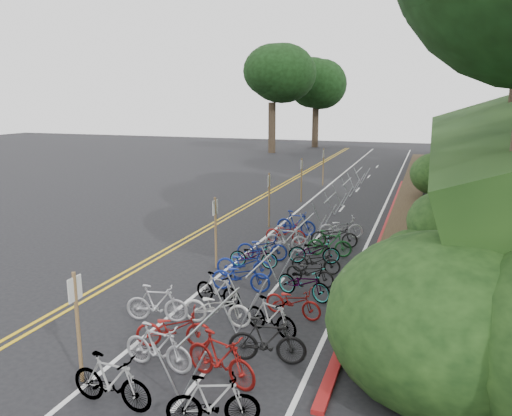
# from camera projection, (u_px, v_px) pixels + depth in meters

# --- Properties ---
(ground) EXTENTS (120.00, 120.00, 0.00)m
(ground) POSITION_uv_depth(u_px,v_px,m) (117.00, 325.00, 12.89)
(ground) COLOR black
(ground) RESTS_ON ground
(road_markings) EXTENTS (7.47, 80.00, 0.01)m
(road_markings) POSITION_uv_depth(u_px,v_px,m) (263.00, 232.00, 22.01)
(road_markings) COLOR gold
(road_markings) RESTS_ON ground
(red_curb) EXTENTS (0.25, 28.00, 0.10)m
(red_curb) POSITION_uv_depth(u_px,v_px,m) (385.00, 230.00, 22.12)
(red_curb) COLOR maroon
(red_curb) RESTS_ON ground
(bike_rack_front) EXTENTS (1.15, 3.18, 1.18)m
(bike_rack_front) POSITION_uv_depth(u_px,v_px,m) (211.00, 327.00, 10.84)
(bike_rack_front) COLOR #90949A
(bike_rack_front) RESTS_ON ground
(bike_racks_rest) EXTENTS (1.14, 23.00, 1.17)m
(bike_racks_rest) POSITION_uv_depth(u_px,v_px,m) (330.00, 204.00, 23.74)
(bike_racks_rest) COLOR #90949A
(bike_racks_rest) RESTS_ON ground
(signpost_near) EXTENTS (0.08, 0.40, 2.39)m
(signpost_near) POSITION_uv_depth(u_px,v_px,m) (77.00, 320.00, 10.06)
(signpost_near) COLOR brown
(signpost_near) RESTS_ON ground
(signposts_rest) EXTENTS (0.08, 18.40, 2.50)m
(signposts_rest) POSITION_uv_depth(u_px,v_px,m) (287.00, 186.00, 25.31)
(signposts_rest) COLOR brown
(signposts_rest) RESTS_ON ground
(bike_front) EXTENTS (0.80, 1.74, 1.01)m
(bike_front) POSITION_uv_depth(u_px,v_px,m) (157.00, 303.00, 13.04)
(bike_front) COLOR #9E9EA3
(bike_front) RESTS_ON ground
(bike_valet) EXTENTS (3.39, 15.02, 1.08)m
(bike_valet) POSITION_uv_depth(u_px,v_px,m) (271.00, 273.00, 15.34)
(bike_valet) COLOR slate
(bike_valet) RESTS_ON ground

